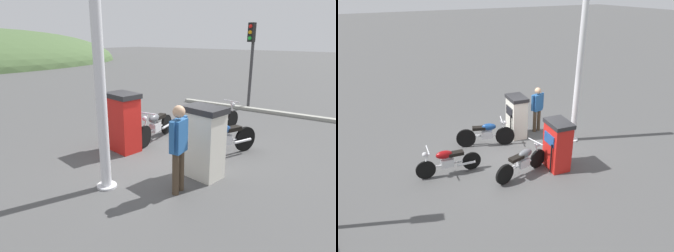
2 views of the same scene
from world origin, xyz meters
The scene contains 10 objects.
ground_plane centered at (0.00, 0.00, 0.00)m, with size 120.00×120.00×0.00m, color #4C4C4C.
fuel_pump_near centered at (-0.52, -1.21, 0.78)m, with size 0.71×0.91×1.53m.
fuel_pump_far centered at (-0.52, 1.21, 0.78)m, with size 0.72×0.93×1.53m.
motorcycle_near_pump centered at (0.76, -1.03, 0.46)m, with size 1.89×0.86×0.97m.
motorcycle_far_pump centered at (0.59, 1.08, 0.45)m, with size 1.87×0.63×0.94m.
motorcycle_extra centered at (2.48, 0.03, 0.46)m, with size 1.91×0.58×0.92m.
attendant_person centered at (-1.41, -1.22, 0.99)m, with size 0.58×0.26×1.71m.
roadside_traffic_light centered at (5.96, 0.73, 2.34)m, with size 0.39×0.27×3.40m.
canopy_support_pole centered at (-2.13, 0.02, 2.27)m, with size 0.40×0.40×4.68m.
road_edge_kerb centered at (5.77, 0.00, 0.06)m, with size 0.70×7.08×0.12m.
Camera 1 is at (-5.53, -4.30, 2.88)m, focal length 31.82 mm.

